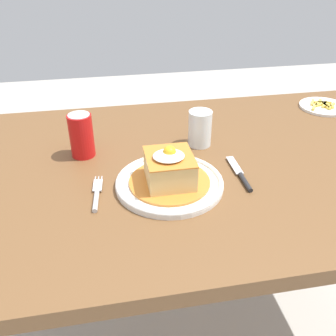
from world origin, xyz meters
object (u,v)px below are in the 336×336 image
fork (96,196)px  side_plate_fries (323,106)px  knife (242,177)px  drinking_glass (200,131)px  soda_can (81,135)px  main_plate (169,183)px

fork → side_plate_fries: 0.91m
knife → drinking_glass: (-0.06, 0.20, 0.04)m
drinking_glass → knife: bearing=-73.3°
knife → soda_can: size_ratio=1.33×
fork → knife: bearing=2.1°
knife → side_plate_fries: 0.59m
knife → side_plate_fries: bearing=40.8°
soda_can → drinking_glass: 0.34m
fork → drinking_glass: 0.38m
main_plate → side_plate_fries: bearing=31.1°
soda_can → drinking_glass: size_ratio=1.18×
main_plate → soda_can: size_ratio=2.16×
knife → drinking_glass: size_ratio=1.57×
soda_can → side_plate_fries: bearing=12.5°
main_plate → knife: main_plate is taller
main_plate → knife: 0.19m
fork → drinking_glass: drinking_glass is taller
fork → side_plate_fries: size_ratio=0.83×
main_plate → drinking_glass: size_ratio=2.55×
knife → fork: bearing=-177.9°
knife → drinking_glass: drinking_glass is taller
fork → soda_can: 0.22m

